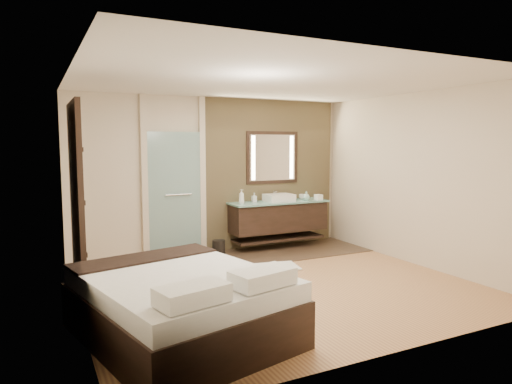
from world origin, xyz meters
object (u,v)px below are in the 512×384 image
bed (181,304)px  waste_bin (219,248)px  vanity (278,217)px  mirror_unit (272,158)px

bed → waste_bin: 3.29m
bed → waste_bin: bearing=48.9°
vanity → mirror_unit: 1.10m
vanity → mirror_unit: bearing=90.0°
bed → mirror_unit: bearing=36.4°
vanity → waste_bin: (-1.20, -0.07, -0.45)m
bed → waste_bin: bed is taller
mirror_unit → vanity: bearing=-90.0°
vanity → waste_bin: 1.28m
vanity → bed: 4.05m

